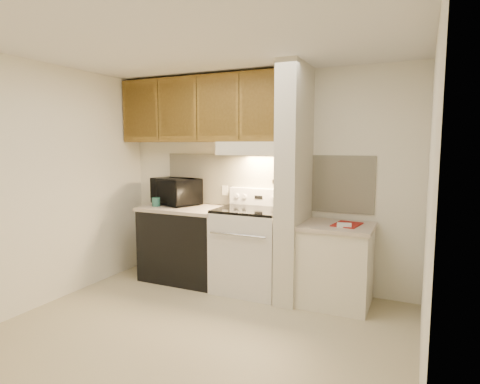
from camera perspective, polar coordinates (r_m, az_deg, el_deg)
The scene contains 50 objects.
floor at distance 3.82m, azimuth -5.79°, elevation -19.19°, with size 3.60×3.60×0.00m, color #BEB28C.
ceiling at distance 3.53m, azimuth -6.30°, elevation 20.34°, with size 3.60×3.60×0.00m, color white.
wall_back at distance 4.80m, azimuth 3.12°, elevation 1.76°, with size 3.60×0.02×2.50m, color white.
wall_left at distance 4.64m, azimuth -25.55°, elevation 0.93°, with size 0.02×3.00×2.50m, color white.
wall_right at distance 2.98m, azimuth 25.28°, elevation -1.97°, with size 0.02×3.00×2.50m, color white.
backsplash at distance 4.79m, azimuth 3.07°, elevation 1.57°, with size 2.60×0.02×0.63m, color #ECE4C2.
range_body at distance 4.63m, azimuth 1.47°, elevation -8.38°, with size 0.76×0.65×0.92m, color silver.
oven_window at distance 4.34m, azimuth -0.19°, elevation -8.86°, with size 0.50×0.01×0.30m, color black.
oven_handle at distance 4.25m, azimuth -0.41°, elevation -6.13°, with size 0.02×0.02×0.65m, color silver.
cooktop at distance 4.53m, azimuth 1.49°, elevation -2.56°, with size 0.74×0.64×0.03m, color black.
range_backguard at distance 4.77m, azimuth 2.84°, elevation -0.69°, with size 0.76×0.08×0.20m, color silver.
range_display at distance 4.73m, azimuth 2.65°, elevation -0.75°, with size 0.10×0.01×0.04m, color black.
range_knob_left_outer at distance 4.84m, azimuth -0.44°, elevation -0.57°, with size 0.05×0.05×0.02m, color silver.
range_knob_left_inner at distance 4.80m, azimuth 0.64°, elevation -0.64°, with size 0.05×0.05×0.02m, color silver.
range_knob_right_inner at distance 4.66m, azimuth 4.69°, elevation -0.87°, with size 0.05×0.05×0.02m, color silver.
range_knob_right_outer at distance 4.63m, azimuth 5.85°, elevation -0.94°, with size 0.05×0.05×0.02m, color silver.
dishwasher_front at distance 5.04m, azimuth -7.80°, elevation -7.46°, with size 1.00×0.63×0.87m, color black.
left_countertop at distance 4.95m, azimuth -7.88°, elevation -2.34°, with size 1.04×0.67×0.04m, color #C1AF9A.
spoon_rest at distance 5.25m, azimuth -9.14°, elevation -1.53°, with size 0.24×0.08×0.02m, color black.
teal_jar at distance 5.05m, azimuth -11.86°, elevation -1.37°, with size 0.10×0.10×0.11m, color #2D6A5B.
outlet at distance 4.99m, azimuth -2.13°, elevation 0.23°, with size 0.08×0.01×0.12m, color silver.
microwave at distance 5.16m, azimuth -9.15°, elevation 0.10°, with size 0.60×0.41×0.33m, color black.
partition_pillar at distance 4.31m, azimuth 7.73°, elevation 1.13°, with size 0.22×0.70×2.50m, color beige.
pillar_trim at distance 4.34m, azimuth 6.27°, elevation 1.85°, with size 0.01×0.70×0.04m, color brown.
knife_strip at distance 4.29m, azimuth 5.99°, elevation 2.07°, with size 0.02×0.42×0.04m, color black.
knife_blade_a at distance 4.15m, azimuth 5.08°, elevation 0.53°, with size 0.01×0.04×0.16m, color silver.
knife_handle_a at distance 4.15m, azimuth 5.18°, elevation 2.61°, with size 0.02×0.02×0.10m, color black.
knife_blade_b at distance 4.21m, azimuth 5.40°, elevation 0.49°, with size 0.01×0.04×0.18m, color silver.
knife_handle_b at distance 4.20m, azimuth 5.43°, elevation 2.66°, with size 0.02×0.02×0.10m, color black.
knife_blade_c at distance 4.31m, azimuth 5.82°, elevation 0.49°, with size 0.01×0.04×0.20m, color silver.
knife_handle_c at distance 4.30m, azimuth 5.90°, elevation 2.75°, with size 0.02×0.02×0.10m, color black.
knife_blade_d at distance 4.39m, azimuth 6.20°, elevation 0.86°, with size 0.01×0.04×0.16m, color silver.
knife_handle_d at distance 4.36m, azimuth 6.15°, elevation 2.80°, with size 0.02×0.02×0.10m, color black.
knife_blade_e at distance 4.45m, azimuth 6.48°, elevation 0.82°, with size 0.01×0.04×0.18m, color silver.
knife_handle_e at distance 4.43m, azimuth 6.48°, elevation 2.86°, with size 0.02×0.02×0.10m, color black.
oven_mitt at distance 4.52m, azimuth 6.74°, elevation 0.38°, with size 0.03×0.09×0.23m, color gray.
right_cab_base at distance 4.36m, azimuth 13.43°, elevation -10.26°, with size 0.70×0.60×0.81m, color silver.
right_countertop at distance 4.26m, azimuth 13.59°, elevation -4.78°, with size 0.74×0.64×0.04m, color #C1AF9A.
red_folder at distance 4.26m, azimuth 14.97°, elevation -4.48°, with size 0.24×0.33×0.01m, color maroon.
white_box at distance 4.14m, azimuth 14.59°, elevation -4.60°, with size 0.14×0.09×0.04m, color white.
range_hood at distance 4.58m, azimuth 2.13°, elevation 6.22°, with size 0.78×0.44×0.15m, color silver.
hood_lip at distance 4.39m, azimuth 1.08°, elevation 5.61°, with size 0.78×0.04×0.06m, color silver.
upper_cabinets at distance 4.94m, azimuth -5.20°, elevation 11.58°, with size 2.18×0.33×0.77m, color brown.
cab_door_a at distance 5.27m, azimuth -13.98°, elevation 11.11°, with size 0.46×0.01×0.63m, color brown.
cab_gap_a at distance 5.10m, azimuth -11.54°, elevation 11.32°, with size 0.01×0.01×0.73m, color black.
cab_door_b at distance 4.95m, azimuth -8.94°, elevation 11.52°, with size 0.46×0.01×0.63m, color brown.
cab_gap_b at distance 4.80m, azimuth -6.17°, elevation 11.71°, with size 0.01×0.01×0.73m, color black.
cab_door_c at distance 4.67m, azimuth -3.23°, elevation 11.87°, with size 0.46×0.01×0.63m, color brown.
cab_gap_c at distance 4.55m, azimuth -0.14°, elevation 12.02°, with size 0.01×0.01×0.73m, color black.
cab_door_d at distance 4.45m, azimuth 3.13°, elevation 12.13°, with size 0.46×0.01×0.63m, color brown.
Camera 1 is at (1.75, -2.95, 1.67)m, focal length 30.00 mm.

